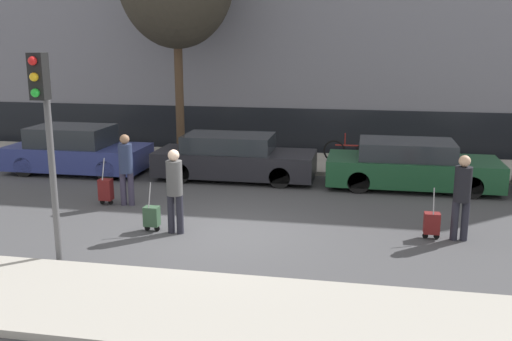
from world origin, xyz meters
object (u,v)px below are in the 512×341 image
pedestrian_left (126,165)px  pedestrian_right (462,192)px  parked_car_2 (411,166)px  parked_bicycle (350,151)px  parked_car_0 (76,151)px  pedestrian_center (175,186)px  trolley_right (432,223)px  traffic_light (45,117)px  trolley_center (152,216)px  trolley_left (106,190)px  parked_car_1 (234,158)px

pedestrian_left → pedestrian_right: (7.74, -1.11, -0.00)m
parked_car_2 → parked_bicycle: (-1.72, 2.54, -0.14)m
parked_bicycle → parked_car_0: bearing=-163.3°
pedestrian_left → pedestrian_center: size_ratio=0.98×
parked_car_0 → trolley_right: size_ratio=3.90×
trolley_right → traffic_light: bearing=-158.9°
pedestrian_right → trolley_center: bearing=-176.5°
parked_car_2 → pedestrian_right: (0.70, -4.21, 0.39)m
trolley_center → trolley_left: bearing=137.5°
trolley_left → parked_bicycle: 8.18m
trolley_left → trolley_center: (1.87, -1.71, -0.05)m
traffic_light → pedestrian_center: bearing=51.2°
parked_bicycle → pedestrian_left: bearing=-133.3°
pedestrian_left → pedestrian_center: pedestrian_center is taller
pedestrian_center → traffic_light: (-1.63, -2.03, 1.69)m
pedestrian_center → trolley_center: 0.90m
traffic_light → trolley_left: bearing=101.8°
parked_car_1 → traffic_light: traffic_light is taller
parked_car_1 → parked_car_2: size_ratio=1.01×
trolley_left → parked_bicycle: bearing=44.1°
trolley_right → parked_bicycle: bearing=105.4°
trolley_left → parked_car_2: bearing=22.5°
trolley_center → traffic_light: traffic_light is taller
pedestrian_right → parked_bicycle: (-2.42, 6.75, -0.53)m
trolley_center → trolley_right: trolley_right is taller
parked_car_2 → trolley_right: parked_car_2 is taller
parked_car_0 → pedestrian_center: pedestrian_center is taller
pedestrian_right → pedestrian_center: bearing=-175.6°
parked_car_0 → pedestrian_center: (4.88, -4.92, 0.37)m
pedestrian_left → parked_bicycle: 7.77m
trolley_left → pedestrian_center: bearing=-35.7°
parked_car_1 → pedestrian_right: (5.76, -4.27, 0.39)m
parked_car_1 → parked_car_2: parked_car_1 is taller
trolley_left → parked_bicycle: (5.87, 5.69, 0.11)m
parked_car_2 → parked_bicycle: bearing=124.1°
pedestrian_center → trolley_right: size_ratio=1.66×
pedestrian_right → traffic_light: 8.16m
pedestrian_left → trolley_left: (-0.55, -0.05, -0.64)m
trolley_left → traffic_light: 4.51m
trolley_left → parked_bicycle: size_ratio=0.67×
parked_car_0 → pedestrian_right: 11.57m
parked_bicycle → trolley_left: bearing=-135.9°
parked_car_1 → trolley_center: (-0.67, -4.91, -0.30)m
parked_car_0 → pedestrian_left: bearing=-46.1°
trolley_center → parked_bicycle: 8.42m
trolley_left → traffic_light: bearing=-78.2°
parked_car_2 → parked_bicycle: parked_car_2 is taller
parked_car_1 → parked_car_2: bearing=-0.6°
pedestrian_left → traffic_light: traffic_light is taller
parked_car_0 → pedestrian_right: size_ratio=2.39×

